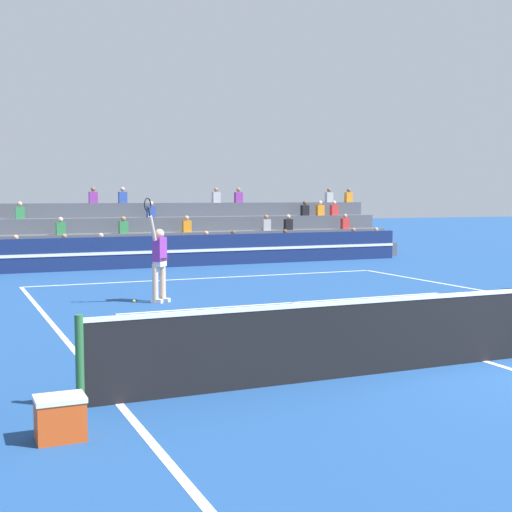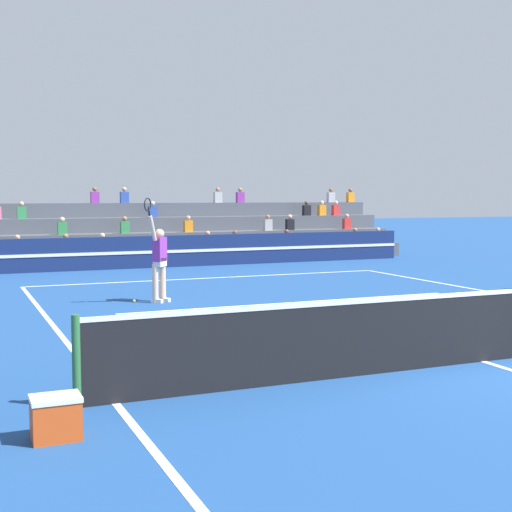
# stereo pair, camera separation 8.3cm
# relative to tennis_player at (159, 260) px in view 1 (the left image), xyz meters

# --- Properties ---
(ground_plane) EXTENTS (120.00, 120.00, 0.00)m
(ground_plane) POSITION_rel_tennis_player_xyz_m (2.82, -7.69, -0.99)
(ground_plane) COLOR navy
(court_lines) EXTENTS (11.10, 23.90, 0.01)m
(court_lines) POSITION_rel_tennis_player_xyz_m (2.82, -7.69, -0.98)
(court_lines) COLOR white
(court_lines) RESTS_ON ground
(tennis_net) EXTENTS (12.00, 0.10, 1.10)m
(tennis_net) POSITION_rel_tennis_player_xyz_m (2.82, -7.69, -0.44)
(tennis_net) COLOR #2D6B38
(tennis_net) RESTS_ON ground
(sponsor_banner_wall) EXTENTS (18.00, 0.26, 1.10)m
(sponsor_banner_wall) POSITION_rel_tennis_player_xyz_m (2.82, 8.00, -0.44)
(sponsor_banner_wall) COLOR navy
(sponsor_banner_wall) RESTS_ON ground
(bleacher_stand) EXTENTS (19.74, 3.80, 2.83)m
(bleacher_stand) POSITION_rel_tennis_player_xyz_m (2.83, 11.17, -0.15)
(bleacher_stand) COLOR #4C515B
(bleacher_stand) RESTS_ON ground
(tennis_player) EXTENTS (0.77, 0.77, 2.48)m
(tennis_player) POSITION_rel_tennis_player_xyz_m (0.00, 0.00, 0.00)
(tennis_player) COLOR beige
(tennis_player) RESTS_ON ground
(tennis_ball) EXTENTS (0.07, 0.07, 0.07)m
(tennis_ball) POSITION_rel_tennis_player_xyz_m (-0.54, 0.23, -0.95)
(tennis_ball) COLOR #C6DB33
(tennis_ball) RESTS_ON ground
(equipment_cooler) EXTENTS (0.50, 0.38, 0.45)m
(equipment_cooler) POSITION_rel_tennis_player_xyz_m (-3.50, -8.69, -0.76)
(equipment_cooler) COLOR #D84C19
(equipment_cooler) RESTS_ON ground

